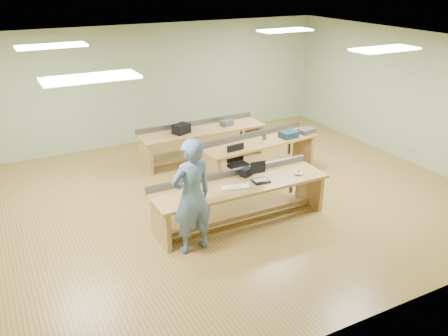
{
  "coord_description": "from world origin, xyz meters",
  "views": [
    {
      "loc": [
        -3.75,
        -7.53,
        4.24
      ],
      "look_at": [
        -0.13,
        -0.6,
        0.94
      ],
      "focal_mm": 38.0,
      "sensor_mm": 36.0,
      "label": 1
    }
  ],
  "objects": [
    {
      "name": "workbench_front",
      "position": [
        0.01,
        -0.93,
        0.56
      ],
      "size": [
        3.24,
        0.87,
        0.86
      ],
      "rotation": [
        0.0,
        0.0,
        0.0
      ],
      "color": "#B27E4B",
      "rests_on": "floor"
    },
    {
      "name": "mug",
      "position": [
        1.62,
        0.84,
        0.79
      ],
      "size": [
        0.14,
        0.14,
        0.09
      ],
      "primitive_type": "imported",
      "rotation": [
        0.0,
        0.0,
        -0.31
      ],
      "color": "#3D3D3F",
      "rests_on": "workbench_mid"
    },
    {
      "name": "workbench_mid",
      "position": [
        1.48,
        0.8,
        0.55
      ],
      "size": [
        2.82,
        1.02,
        0.86
      ],
      "rotation": [
        0.0,
        0.0,
        0.1
      ],
      "color": "#B27E4B",
      "rests_on": "floor"
    },
    {
      "name": "laptop_base",
      "position": [
        0.36,
        -1.06,
        0.77
      ],
      "size": [
        0.31,
        0.26,
        0.03
      ],
      "primitive_type": "cube",
      "rotation": [
        0.0,
        0.0,
        -0.08
      ],
      "color": "black",
      "rests_on": "workbench_front"
    },
    {
      "name": "tray_back",
      "position": [
        1.36,
        2.12,
        0.81
      ],
      "size": [
        0.34,
        0.28,
        0.12
      ],
      "primitive_type": "cube",
      "rotation": [
        0.0,
        0.0,
        0.25
      ],
      "color": "#3D3D3F",
      "rests_on": "workbench_back"
    },
    {
      "name": "wall_right",
      "position": [
        5.0,
        0.0,
        1.5
      ],
      "size": [
        0.04,
        8.0,
        3.0
      ],
      "primitive_type": "cube",
      "color": "#9CAD83",
      "rests_on": "floor"
    },
    {
      "name": "storage_box_back",
      "position": [
        0.16,
        2.08,
        0.86
      ],
      "size": [
        0.45,
        0.39,
        0.21
      ],
      "primitive_type": "cube",
      "rotation": [
        0.0,
        0.0,
        0.4
      ],
      "color": "black",
      "rests_on": "workbench_back"
    },
    {
      "name": "workbench_back",
      "position": [
        0.71,
        2.15,
        0.56
      ],
      "size": [
        3.05,
        0.85,
        0.86
      ],
      "rotation": [
        0.0,
        0.0,
        0.01
      ],
      "color": "#B27E4B",
      "rests_on": "floor"
    },
    {
      "name": "fluor_panels",
      "position": [
        0.0,
        0.0,
        2.97
      ],
      "size": [
        6.2,
        3.5,
        0.03
      ],
      "color": "white",
      "rests_on": "ceiling"
    },
    {
      "name": "floor",
      "position": [
        0.0,
        0.0,
        0.0
      ],
      "size": [
        10.0,
        10.0,
        0.0
      ],
      "primitive_type": "plane",
      "color": "olive",
      "rests_on": "ground"
    },
    {
      "name": "trackball_mouse",
      "position": [
        1.15,
        -1.1,
        0.79
      ],
      "size": [
        0.18,
        0.2,
        0.07
      ],
      "primitive_type": "ellipsoid",
      "rotation": [
        0.0,
        0.0,
        -0.26
      ],
      "color": "white",
      "rests_on": "workbench_front"
    },
    {
      "name": "parts_bin_teal",
      "position": [
        2.18,
        0.71,
        0.82
      ],
      "size": [
        0.41,
        0.33,
        0.13
      ],
      "primitive_type": "cube",
      "rotation": [
        0.0,
        0.0,
        0.11
      ],
      "color": "#122E3C",
      "rests_on": "workbench_mid"
    },
    {
      "name": "task_chair",
      "position": [
        0.73,
        0.36,
        0.32
      ],
      "size": [
        0.53,
        0.53,
        0.89
      ],
      "rotation": [
        0.0,
        0.0,
        0.11
      ],
      "color": "black",
      "rests_on": "floor"
    },
    {
      "name": "wall_back",
      "position": [
        0.0,
        4.0,
        1.5
      ],
      "size": [
        10.0,
        0.04,
        3.0
      ],
      "primitive_type": "cube",
      "color": "#9CAD83",
      "rests_on": "floor"
    },
    {
      "name": "person",
      "position": [
        -1.13,
        -1.42,
        0.96
      ],
      "size": [
        0.75,
        0.54,
        1.92
      ],
      "primitive_type": "imported",
      "rotation": [
        0.0,
        0.0,
        3.26
      ],
      "color": "slate",
      "rests_on": "floor"
    },
    {
      "name": "parts_bin_grey",
      "position": [
        2.72,
        0.77,
        0.8
      ],
      "size": [
        0.44,
        0.33,
        0.11
      ],
      "primitive_type": "cube",
      "rotation": [
        0.0,
        0.0,
        0.22
      ],
      "color": "#3D3D3F",
      "rests_on": "workbench_mid"
    },
    {
      "name": "laptop_screen",
      "position": [
        0.37,
        -0.94,
        0.98
      ],
      "size": [
        0.29,
        0.04,
        0.23
      ],
      "primitive_type": "cube",
      "rotation": [
        0.0,
        0.0,
        -0.08
      ],
      "color": "black",
      "rests_on": "laptop_base"
    },
    {
      "name": "camera_bag",
      "position": [
        0.27,
        -0.71,
        0.83
      ],
      "size": [
        0.26,
        0.22,
        0.15
      ],
      "primitive_type": "cube",
      "rotation": [
        0.0,
        0.0,
        0.4
      ],
      "color": "black",
      "rests_on": "workbench_front"
    },
    {
      "name": "drinks_can",
      "position": [
        1.43,
        0.67,
        0.82
      ],
      "size": [
        0.08,
        0.08,
        0.13
      ],
      "primitive_type": "cylinder",
      "rotation": [
        0.0,
        0.0,
        0.08
      ],
      "color": "silver",
      "rests_on": "workbench_mid"
    },
    {
      "name": "wall_front",
      "position": [
        0.0,
        -4.0,
        1.5
      ],
      "size": [
        10.0,
        0.04,
        3.0
      ],
      "primitive_type": "cube",
      "color": "#9CAD83",
      "rests_on": "floor"
    },
    {
      "name": "keyboard",
      "position": [
        -0.16,
        -1.08,
        0.76
      ],
      "size": [
        0.52,
        0.28,
        0.03
      ],
      "primitive_type": "cube",
      "rotation": [
        0.0,
        0.0,
        -0.25
      ],
      "color": "white",
      "rests_on": "workbench_front"
    },
    {
      "name": "ceiling",
      "position": [
        0.0,
        0.0,
        3.0
      ],
      "size": [
        10.0,
        10.0,
        0.0
      ],
      "primitive_type": "plane",
      "color": "silver",
      "rests_on": "wall_back"
    }
  ]
}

